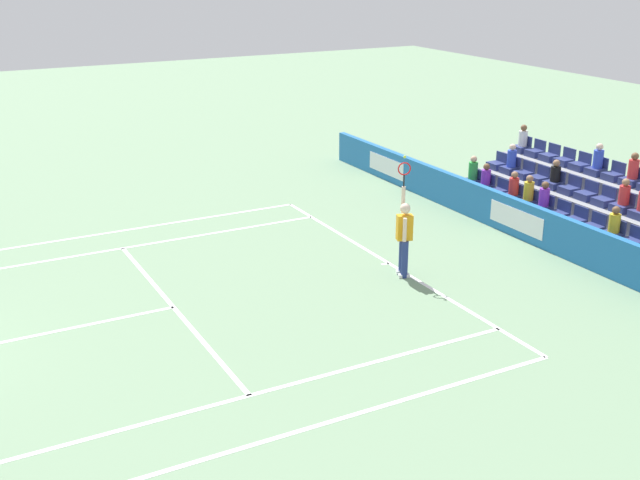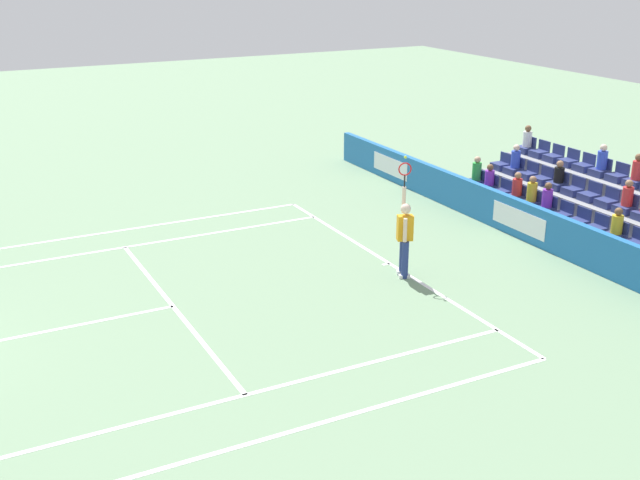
% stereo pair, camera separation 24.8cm
% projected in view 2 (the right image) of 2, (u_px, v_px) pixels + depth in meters
% --- Properties ---
extents(line_baseline, '(10.97, 0.10, 0.01)m').
position_uv_depth(line_baseline, '(390.00, 263.00, 19.53)').
color(line_baseline, white).
rests_on(line_baseline, ground).
extents(line_service, '(8.23, 0.10, 0.01)m').
position_uv_depth(line_service, '(173.00, 306.00, 17.17)').
color(line_service, white).
rests_on(line_service, ground).
extents(line_centre_service, '(0.10, 6.40, 0.01)m').
position_uv_depth(line_centre_service, '(17.00, 337.00, 15.79)').
color(line_centre_service, white).
rests_on(line_centre_service, ground).
extents(line_singles_sideline_left, '(0.10, 11.89, 0.01)m').
position_uv_depth(line_singles_sideline_left, '(107.00, 250.00, 20.41)').
color(line_singles_sideline_left, white).
rests_on(line_singles_sideline_left, ground).
extents(line_singles_sideline_right, '(0.10, 11.89, 0.01)m').
position_uv_depth(line_singles_sideline_right, '(221.00, 401.00, 13.53)').
color(line_singles_sideline_right, white).
rests_on(line_singles_sideline_right, ground).
extents(line_doubles_sideline_left, '(0.10, 11.89, 0.01)m').
position_uv_depth(line_doubles_sideline_left, '(95.00, 234.00, 21.55)').
color(line_doubles_sideline_left, white).
rests_on(line_doubles_sideline_left, ground).
extents(line_doubles_sideline_right, '(0.10, 11.89, 0.01)m').
position_uv_depth(line_doubles_sideline_right, '(252.00, 443.00, 12.38)').
color(line_doubles_sideline_right, white).
rests_on(line_doubles_sideline_right, ground).
extents(line_centre_mark, '(0.10, 0.20, 0.01)m').
position_uv_depth(line_centre_mark, '(386.00, 264.00, 19.49)').
color(line_centre_mark, white).
rests_on(line_centre_mark, ground).
extents(sponsor_barrier, '(19.19, 0.22, 1.02)m').
position_uv_depth(sponsor_barrier, '(522.00, 220.00, 21.13)').
color(sponsor_barrier, '#1E66AD').
rests_on(sponsor_barrier, ground).
extents(tennis_player, '(0.51, 0.43, 2.85)m').
position_uv_depth(tennis_player, '(405.00, 236.00, 18.46)').
color(tennis_player, navy).
rests_on(tennis_player, ground).
extents(stadium_stand, '(7.44, 2.85, 2.17)m').
position_uv_depth(stadium_stand, '(587.00, 206.00, 22.10)').
color(stadium_stand, gray).
rests_on(stadium_stand, ground).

